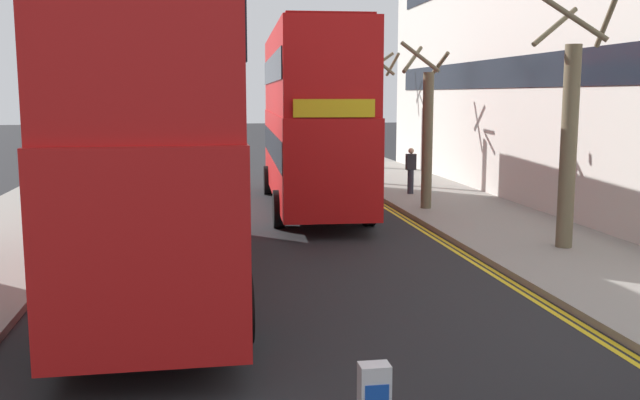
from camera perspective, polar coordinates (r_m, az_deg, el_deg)
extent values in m
cube|color=gray|center=(19.20, 15.48, -2.53)|extent=(4.00, 80.00, 0.14)
cube|color=yellow|center=(16.60, 11.74, -4.32)|extent=(0.10, 56.00, 0.01)
cube|color=yellow|center=(16.54, 11.22, -4.35)|extent=(0.10, 56.00, 0.01)
cube|color=blue|center=(6.62, 4.58, -15.59)|extent=(0.22, 0.01, 0.26)
cube|color=red|center=(13.64, -12.47, 0.33)|extent=(2.60, 10.82, 2.60)
cube|color=red|center=(13.53, -12.81, 11.09)|extent=(2.54, 10.61, 2.50)
cube|color=black|center=(13.60, -12.51, 1.58)|extent=(2.62, 10.39, 0.84)
cube|color=black|center=(13.53, -12.83, 11.51)|extent=(2.61, 10.17, 0.80)
cube|color=yellow|center=(18.89, -11.88, 7.27)|extent=(2.00, 0.08, 0.44)
cylinder|color=black|center=(17.23, -15.99, -2.25)|extent=(0.31, 1.04, 1.04)
cylinder|color=black|center=(17.14, -7.65, -2.06)|extent=(0.31, 1.04, 1.04)
cylinder|color=black|center=(10.78, -19.80, -8.77)|extent=(0.31, 1.04, 1.04)
cylinder|color=black|center=(10.63, -6.26, -8.56)|extent=(0.31, 1.04, 1.04)
cube|color=red|center=(22.80, -0.70, 3.71)|extent=(2.99, 10.90, 2.60)
cube|color=red|center=(22.73, -0.71, 10.13)|extent=(2.93, 10.68, 2.50)
cube|color=black|center=(22.77, -0.70, 4.46)|extent=(3.00, 10.47, 0.84)
cube|color=black|center=(22.73, -0.71, 10.38)|extent=(2.98, 10.26, 0.80)
cube|color=yellow|center=(17.38, 1.14, 7.36)|extent=(2.00, 0.15, 0.44)
cube|color=maroon|center=(22.80, -0.72, 13.40)|extent=(2.69, 9.81, 0.10)
cylinder|color=black|center=(19.83, 3.91, -0.58)|extent=(0.35, 1.05, 1.04)
cylinder|color=black|center=(19.53, -3.33, -0.71)|extent=(0.35, 1.05, 1.04)
cylinder|color=black|center=(26.38, 1.25, 1.69)|extent=(0.35, 1.05, 1.04)
cylinder|color=black|center=(26.15, -4.18, 1.61)|extent=(0.35, 1.05, 1.04)
cylinder|color=#2D2D38|center=(25.39, 7.26, 1.46)|extent=(0.22, 0.22, 0.85)
cube|color=#26262B|center=(25.32, 7.29, 3.04)|extent=(0.34, 0.22, 0.56)
sphere|color=tan|center=(25.28, 7.30, 3.92)|extent=(0.20, 0.20, 0.20)
cylinder|color=#6B6047|center=(17.09, 19.27, 3.98)|extent=(0.37, 0.37, 4.58)
cylinder|color=#6B6047|center=(17.28, 21.92, 13.05)|extent=(0.49, 1.35, 1.01)
cylinder|color=#6B6047|center=(17.56, 18.28, 13.03)|extent=(1.26, 0.47, 0.94)
cylinder|color=#6B6047|center=(16.35, 19.33, 13.80)|extent=(1.37, 1.08, 1.19)
cylinder|color=#6B6047|center=(22.09, 8.58, 4.69)|extent=(0.33, 0.33, 4.15)
cylinder|color=#6B6047|center=(22.27, 9.63, 10.77)|extent=(0.32, 0.87, 0.66)
cylinder|color=#6B6047|center=(22.32, 7.41, 11.09)|extent=(0.89, 0.93, 0.87)
cylinder|color=#6B6047|center=(21.51, 8.01, 11.29)|extent=(1.02, 0.97, 0.95)
cylinder|color=#6B6047|center=(35.48, 1.31, 7.16)|extent=(0.36, 0.36, 5.38)
cylinder|color=#6B6047|center=(35.74, 2.24, 12.14)|extent=(0.29, 1.23, 0.91)
cylinder|color=#6B6047|center=(36.26, 1.65, 12.25)|extent=(1.42, 0.77, 1.11)
cylinder|color=#6B6047|center=(35.71, 0.20, 12.28)|extent=(0.67, 1.39, 1.07)
cylinder|color=#6B6047|center=(35.03, 0.54, 12.35)|extent=(0.99, 1.23, 1.07)
cylinder|color=#6B6047|center=(34.93, 1.65, 12.30)|extent=(1.36, 0.27, 1.00)
cylinder|color=#6B6047|center=(28.10, 4.71, 5.64)|extent=(0.29, 0.29, 4.24)
cylinder|color=#6B6047|center=(28.31, 5.83, 10.73)|extent=(0.29, 1.17, 0.87)
cylinder|color=#6B6047|center=(28.70, 4.65, 10.79)|extent=(1.29, 0.31, 0.95)
cylinder|color=#6B6047|center=(27.97, 3.84, 10.65)|extent=(0.15, 0.98, 0.74)
cylinder|color=#6B6047|center=(27.71, 5.17, 10.59)|extent=(0.91, 0.32, 0.68)
cube|color=black|center=(24.39, 15.05, 9.84)|extent=(0.04, 24.64, 1.00)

